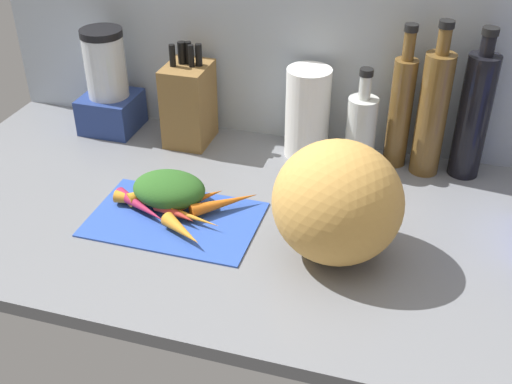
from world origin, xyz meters
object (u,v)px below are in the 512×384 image
object	(u,v)px
cutting_board	(175,218)
paper_towel_roll	(306,113)
carrot_3	(225,203)
carrot_4	(182,230)
bottle_2	(432,112)
carrot_7	(141,206)
blender_appliance	(108,88)
bottle_1	(401,109)
winter_squash	(337,202)
carrot_0	(175,213)
carrot_6	(188,216)
bottle_3	(474,114)
carrot_5	(163,189)
carrot_1	(152,201)
bottle_0	(361,131)
carrot_2	(196,199)
knife_block	(189,103)

from	to	relation	value
cutting_board	paper_towel_roll	world-z (taller)	paper_towel_roll
carrot_3	carrot_4	world-z (taller)	same
bottle_2	carrot_7	bearing A→B (deg)	-147.38
blender_appliance	bottle_1	xyz separation A→B (cm)	(75.51, 2.74, 2.84)
winter_squash	bottle_1	size ratio (longest dim) A/B	0.72
cutting_board	carrot_0	xyz separation A→B (cm)	(0.54, -0.50, 1.91)
carrot_4	carrot_7	bearing A→B (deg)	154.25
carrot_7	carrot_3	bearing A→B (deg)	20.68
carrot_0	carrot_7	distance (cm)	8.23
carrot_0	blender_appliance	bearing A→B (deg)	132.78
carrot_6	bottle_3	world-z (taller)	bottle_3
carrot_5	blender_appliance	size ratio (longest dim) A/B	0.60
carrot_7	bottle_1	world-z (taller)	bottle_1
carrot_0	carrot_1	xyz separation A→B (cm)	(-6.71, 2.74, -0.11)
carrot_4	bottle_0	xyz separation A→B (cm)	(29.92, 40.03, 7.51)
carrot_3	carrot_7	distance (cm)	18.30
carrot_3	bottle_0	world-z (taller)	bottle_0
winter_squash	carrot_6	bearing A→B (deg)	177.61
carrot_5	winter_squash	distance (cm)	42.88
carrot_2	paper_towel_roll	world-z (taller)	paper_towel_roll
carrot_3	bottle_3	xyz separation A→B (cm)	(49.68, 32.00, 13.32)
carrot_6	bottle_0	size ratio (longest dim) A/B	0.62
cutting_board	winter_squash	xyz separation A→B (cm)	(35.06, -1.52, 11.81)
carrot_0	carrot_2	size ratio (longest dim) A/B	0.78
carrot_4	blender_appliance	size ratio (longest dim) A/B	0.40
carrot_1	blender_appliance	size ratio (longest dim) A/B	0.62
carrot_0	carrot_2	world-z (taller)	carrot_2
carrot_7	bottle_2	bearing A→B (deg)	32.62
bottle_0	carrot_6	bearing A→B (deg)	-132.30
bottle_0	carrot_7	bearing A→B (deg)	-140.84
carrot_3	bottle_3	world-z (taller)	bottle_3
carrot_7	winter_squash	bearing A→B (deg)	-1.70
carrot_4	blender_appliance	bearing A→B (deg)	131.79
paper_towel_roll	bottle_2	xyz separation A→B (cm)	(29.77, -0.06, 4.34)
carrot_0	blender_appliance	world-z (taller)	blender_appliance
knife_block	carrot_5	bearing A→B (deg)	-81.17
blender_appliance	bottle_2	distance (cm)	82.91
cutting_board	bottle_0	size ratio (longest dim) A/B	1.42
bottle_2	carrot_6	bearing A→B (deg)	-141.74
cutting_board	winter_squash	world-z (taller)	winter_squash
carrot_0	carrot_5	world-z (taller)	carrot_5
carrot_3	winter_squash	distance (cm)	28.54
bottle_2	bottle_3	bearing A→B (deg)	9.76
winter_squash	bottle_2	xyz separation A→B (cm)	(14.87, 38.15, 3.51)
carrot_0	bottle_0	bearing A→B (deg)	45.57
carrot_5	blender_appliance	bearing A→B (deg)	134.04
carrot_1	carrot_3	xyz separation A→B (cm)	(15.60, 3.98, 0.12)
cutting_board	carrot_2	xyz separation A→B (cm)	(3.06, 5.35, 2.11)
carrot_0	bottle_3	xyz separation A→B (cm)	(58.58, 38.71, 13.33)
cutting_board	carrot_6	distance (cm)	3.57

